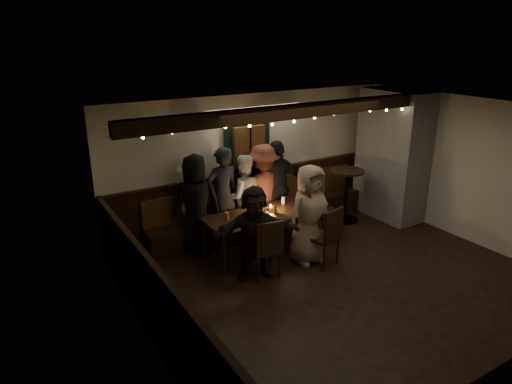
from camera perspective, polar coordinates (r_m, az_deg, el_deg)
room at (r=8.58m, az=9.71°, el=1.62°), size 6.02×5.01×2.62m
dining_table at (r=7.82m, az=0.76°, el=-3.17°), size 2.00×0.86×0.86m
chair_near_left at (r=7.04m, az=1.40°, el=-6.73°), size 0.50×0.50×0.98m
chair_near_right at (r=7.50m, az=8.94°, el=-5.15°), size 0.55×0.55×1.00m
chair_end at (r=8.52m, az=8.36°, el=-2.07°), size 0.53×0.53×1.01m
high_top at (r=9.33m, az=11.24°, el=0.40°), size 0.67×0.67×1.07m
person_a at (r=7.90m, az=-7.53°, el=-1.44°), size 0.99×0.84×1.73m
person_b at (r=8.15m, az=-4.23°, el=-0.45°), size 0.66×0.44×1.79m
person_c at (r=8.40m, az=-1.63°, el=-0.54°), size 0.88×0.75×1.58m
person_d at (r=8.56m, az=0.86°, el=0.34°), size 1.12×0.66×1.72m
person_e at (r=8.65m, az=2.70°, el=0.72°), size 1.07×0.51×1.78m
person_f at (r=7.00m, az=-0.20°, el=-5.11°), size 1.45×0.81×1.49m
person_g at (r=7.48m, az=6.68°, el=-2.83°), size 0.83×0.55×1.68m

